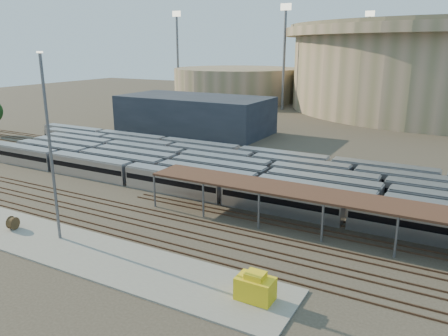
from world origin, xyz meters
name	(u,v)px	position (x,y,z in m)	size (l,w,h in m)	color
ground	(195,219)	(0.00, 0.00, 0.00)	(420.00, 420.00, 0.00)	#383026
apron	(90,253)	(-5.00, -15.00, 0.10)	(50.00, 9.00, 0.20)	gray
subway_trains	(252,174)	(0.04, 18.50, 1.80)	(123.71, 23.90, 3.60)	#A1A1A6
inspection_shed	(364,203)	(22.00, 4.00, 4.98)	(60.30, 6.00, 5.30)	slate
empty_tracks	(175,231)	(0.00, -5.00, 0.09)	(170.00, 9.62, 0.18)	#4C3323
secondary_arena	(237,84)	(-60.00, 130.00, 7.00)	(56.00, 56.00, 14.00)	gray
service_building	(194,114)	(-35.00, 55.00, 5.00)	(42.00, 20.00, 10.00)	#1E232D
floodlight_0	(284,54)	(-30.00, 110.00, 20.65)	(4.00, 1.00, 38.40)	slate
floodlight_1	(178,53)	(-85.00, 120.00, 20.65)	(4.00, 1.00, 38.40)	slate
floodlight_3	(367,53)	(-10.00, 160.00, 20.65)	(4.00, 1.00, 38.40)	slate
cable_reel_west	(13,223)	(-18.97, -14.79, 1.04)	(1.69, 1.69, 0.94)	#533921
yard_light_pole	(50,149)	(-11.35, -13.82, 11.64)	(0.82, 0.36, 22.71)	slate
yellow_equipment	(255,288)	(15.97, -14.56, 1.32)	(3.58, 2.24, 2.24)	yellow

